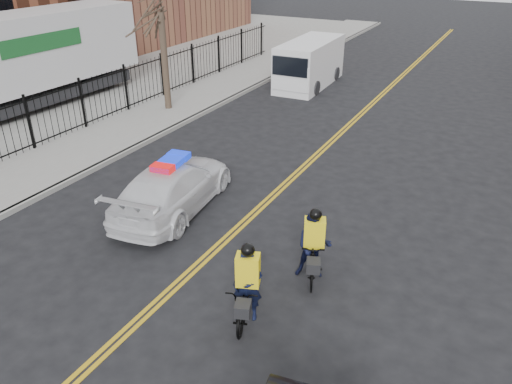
{
  "coord_description": "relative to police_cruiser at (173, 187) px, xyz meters",
  "views": [
    {
      "loc": [
        5.72,
        -6.84,
        6.92
      ],
      "look_at": [
        0.62,
        2.74,
        1.3
      ],
      "focal_mm": 35.0,
      "sensor_mm": 36.0,
      "label": 1
    }
  ],
  "objects": [
    {
      "name": "center_line_left",
      "position": [
        2.05,
        5.01,
        -0.68
      ],
      "size": [
        0.1,
        60.0,
        0.01
      ],
      "primitive_type": "cube",
      "color": "gold",
      "rests_on": "ground"
    },
    {
      "name": "cyclist_near",
      "position": [
        4.02,
        -2.98,
        -0.08
      ],
      "size": [
        1.19,
        1.89,
        1.75
      ],
      "rotation": [
        0.0,
        0.0,
        0.35
      ],
      "color": "black",
      "rests_on": "ground"
    },
    {
      "name": "cargo_van",
      "position": [
        -1.69,
        13.73,
        0.4
      ],
      "size": [
        2.21,
        5.38,
        2.22
      ],
      "rotation": [
        0.0,
        0.0,
        0.03
      ],
      "color": "white",
      "rests_on": "ground"
    },
    {
      "name": "street_tree",
      "position": [
        -5.47,
        7.01,
        2.85
      ],
      "size": [
        3.2,
        3.2,
        4.8
      ],
      "color": "#35291F",
      "rests_on": "sidewalk"
    },
    {
      "name": "iron_fence",
      "position": [
        -6.87,
        5.01,
        0.31
      ],
      "size": [
        0.12,
        28.0,
        2.0
      ],
      "primitive_type": null,
      "color": "black",
      "rests_on": "ground"
    },
    {
      "name": "curb",
      "position": [
        -3.87,
        5.01,
        -0.61
      ],
      "size": [
        0.2,
        60.0,
        0.15
      ],
      "primitive_type": "cube",
      "color": "gray",
      "rests_on": "ground"
    },
    {
      "name": "ground",
      "position": [
        2.13,
        -2.99,
        -0.69
      ],
      "size": [
        120.0,
        120.0,
        0.0
      ],
      "primitive_type": "plane",
      "color": "black",
      "rests_on": "ground"
    },
    {
      "name": "cyclist_far",
      "position": [
        4.64,
        -1.11,
        0.0
      ],
      "size": [
        1.1,
        1.78,
        1.75
      ],
      "rotation": [
        0.0,
        0.0,
        0.38
      ],
      "color": "black",
      "rests_on": "ground"
    },
    {
      "name": "police_cruiser",
      "position": [
        0.0,
        0.0,
        0.0
      ],
      "size": [
        2.54,
        4.91,
        1.52
      ],
      "rotation": [
        0.0,
        0.0,
        3.28
      ],
      "color": "white",
      "rests_on": "ground"
    },
    {
      "name": "sidewalk",
      "position": [
        -5.37,
        5.01,
        -0.61
      ],
      "size": [
        3.0,
        60.0,
        0.15
      ],
      "primitive_type": "cube",
      "color": "gray",
      "rests_on": "ground"
    },
    {
      "name": "semi_trailer",
      "position": [
        -11.07,
        3.57,
        1.59
      ],
      "size": [
        3.04,
        12.96,
        4.01
      ],
      "rotation": [
        0.0,
        0.0,
        -0.04
      ],
      "color": "silver",
      "rests_on": "ground"
    },
    {
      "name": "center_line_right",
      "position": [
        2.21,
        5.01,
        -0.68
      ],
      "size": [
        0.1,
        60.0,
        0.01
      ],
      "primitive_type": "cube",
      "color": "gold",
      "rests_on": "ground"
    }
  ]
}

